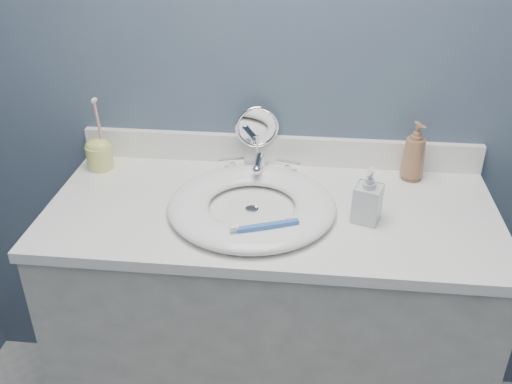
# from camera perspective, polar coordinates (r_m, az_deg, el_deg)

# --- Properties ---
(back_wall) EXTENTS (2.20, 0.02, 2.40)m
(back_wall) POSITION_cam_1_polar(r_m,az_deg,el_deg) (1.67, 2.52, 12.91)
(back_wall) COLOR #454F68
(back_wall) RESTS_ON ground
(vanity_cabinet) EXTENTS (1.20, 0.55, 0.85)m
(vanity_cabinet) POSITION_cam_1_polar(r_m,az_deg,el_deg) (1.83, 1.35, -13.73)
(vanity_cabinet) COLOR beige
(vanity_cabinet) RESTS_ON ground
(countertop) EXTENTS (1.22, 0.57, 0.03)m
(countertop) POSITION_cam_1_polar(r_m,az_deg,el_deg) (1.56, 1.54, -1.92)
(countertop) COLOR white
(countertop) RESTS_ON vanity_cabinet
(backsplash) EXTENTS (1.22, 0.02, 0.09)m
(backsplash) POSITION_cam_1_polar(r_m,az_deg,el_deg) (1.76, 2.29, 4.21)
(backsplash) COLOR white
(backsplash) RESTS_ON countertop
(basin) EXTENTS (0.45, 0.45, 0.04)m
(basin) POSITION_cam_1_polar(r_m,az_deg,el_deg) (1.52, -0.42, -1.32)
(basin) COLOR white
(basin) RESTS_ON countertop
(drain) EXTENTS (0.04, 0.04, 0.01)m
(drain) POSITION_cam_1_polar(r_m,az_deg,el_deg) (1.53, -0.41, -1.80)
(drain) COLOR silver
(drain) RESTS_ON countertop
(faucet) EXTENTS (0.25, 0.13, 0.07)m
(faucet) POSITION_cam_1_polar(r_m,az_deg,el_deg) (1.69, 0.35, 2.36)
(faucet) COLOR silver
(faucet) RESTS_ON countertop
(makeup_mirror) EXTENTS (0.13, 0.07, 0.20)m
(makeup_mirror) POSITION_cam_1_polar(r_m,az_deg,el_deg) (1.72, 0.12, 5.84)
(makeup_mirror) COLOR silver
(makeup_mirror) RESTS_ON countertop
(soap_bottle_amber) EXTENTS (0.09, 0.09, 0.18)m
(soap_bottle_amber) POSITION_cam_1_polar(r_m,az_deg,el_deg) (1.72, 15.56, 3.95)
(soap_bottle_amber) COLOR #916141
(soap_bottle_amber) RESTS_ON countertop
(soap_bottle_clear) EXTENTS (0.09, 0.09, 0.15)m
(soap_bottle_clear) POSITION_cam_1_polar(r_m,az_deg,el_deg) (1.48, 11.16, -0.32)
(soap_bottle_clear) COLOR silver
(soap_bottle_clear) RESTS_ON countertop
(toothbrush_holder) EXTENTS (0.08, 0.08, 0.23)m
(toothbrush_holder) POSITION_cam_1_polar(r_m,az_deg,el_deg) (1.79, -15.42, 3.83)
(toothbrush_holder) COLOR #CFD168
(toothbrush_holder) RESTS_ON countertop
(toothbrush_lying) EXTENTS (0.17, 0.08, 0.02)m
(toothbrush_lying) POSITION_cam_1_polar(r_m,az_deg,el_deg) (1.39, 0.95, -3.44)
(toothbrush_lying) COLOR #3669C0
(toothbrush_lying) RESTS_ON basin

